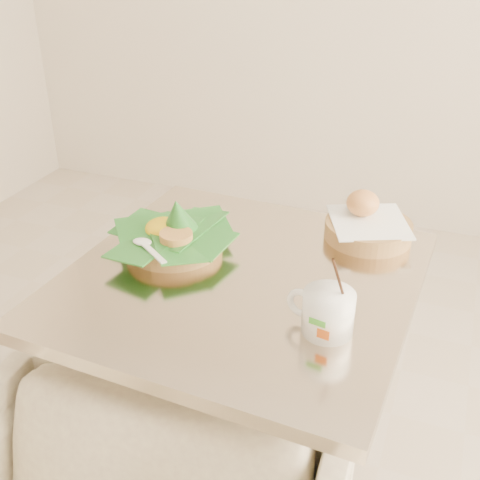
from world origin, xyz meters
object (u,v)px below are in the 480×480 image
(rice_basket, at_px, (173,234))
(coffee_mug, at_px, (327,311))
(cafe_table, at_px, (240,358))
(bread_basket, at_px, (367,225))

(rice_basket, xyz_separation_m, coffee_mug, (0.39, -0.17, 0.01))
(cafe_table, distance_m, coffee_mug, 0.36)
(cafe_table, height_order, coffee_mug, coffee_mug)
(cafe_table, bearing_deg, bread_basket, 51.37)
(rice_basket, height_order, coffee_mug, coffee_mug)
(rice_basket, bearing_deg, coffee_mug, -23.53)
(cafe_table, xyz_separation_m, bread_basket, (0.21, 0.26, 0.25))
(cafe_table, xyz_separation_m, rice_basket, (-0.18, 0.05, 0.26))
(bread_basket, bearing_deg, rice_basket, -151.74)
(rice_basket, height_order, bread_basket, rice_basket)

